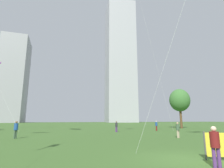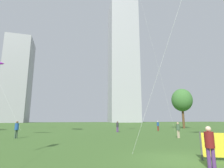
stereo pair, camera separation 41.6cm
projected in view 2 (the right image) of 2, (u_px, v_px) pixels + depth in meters
The scene contains 9 objects.
ground at pixel (182, 160), 8.62m from camera, with size 280.00×280.00×0.00m, color #3D6028.
person_standing_0 at pixel (178, 129), 19.30m from camera, with size 0.36×0.36×1.64m.
person_standing_1 at pixel (17, 128), 18.91m from camera, with size 0.40×0.40×1.78m.
person_standing_2 at pixel (210, 144), 7.26m from camera, with size 0.37×0.37×1.66m.
person_standing_3 at pixel (158, 125), 31.76m from camera, with size 0.38×0.38×1.71m.
person_standing_4 at pixel (117, 126), 28.44m from camera, with size 0.37×0.37×1.68m.
park_tree_1 at pixel (182, 100), 41.51m from camera, with size 4.65×4.65×9.01m.
distant_highrise_0 at pixel (123, 61), 140.31m from camera, with size 21.18×20.08×94.62m, color #A8A8AD.
distant_highrise_1 at pixel (18, 80), 126.66m from camera, with size 16.52×23.01×59.41m, color #939399.
Camera 2 is at (-5.78, -7.89, 1.92)m, focal length 28.76 mm.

